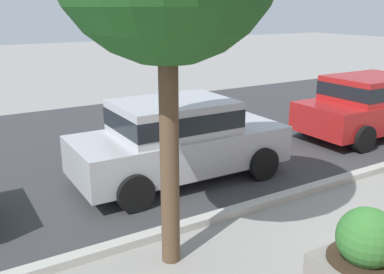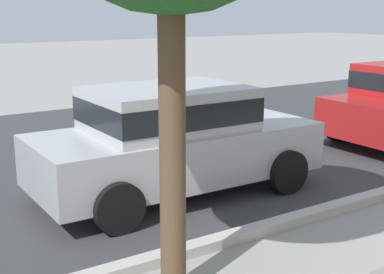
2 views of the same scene
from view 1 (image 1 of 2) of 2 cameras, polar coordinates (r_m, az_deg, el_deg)
The scene contains 5 objects.
street_surface at distance 11.41m, azimuth -2.72°, elevation 0.45°, with size 60.00×9.00×0.01m, color #38383A.
curb_stone at distance 7.92m, azimuth 13.78°, elevation -7.14°, with size 60.00×0.20×0.12m, color #B2AFA8.
concrete_planter at distance 5.01m, azimuth 21.61°, elevation -16.41°, with size 0.85×0.85×1.29m.
parked_car_silver at distance 8.17m, azimuth -1.88°, elevation -0.06°, with size 4.13×1.97×1.56m.
parked_car_red at distance 11.99m, azimuth 22.58°, elevation 4.08°, with size 4.13×1.97×1.56m.
Camera 1 is at (-5.28, -2.10, 3.20)m, focal length 40.36 mm.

